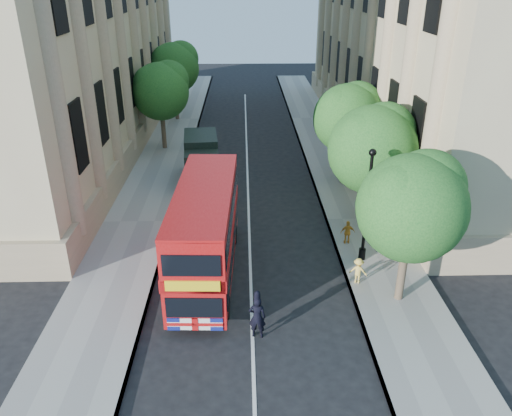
{
  "coord_description": "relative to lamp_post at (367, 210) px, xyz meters",
  "views": [
    {
      "loc": [
        -0.25,
        -13.1,
        11.72
      ],
      "look_at": [
        0.28,
        6.82,
        2.3
      ],
      "focal_mm": 35.0,
      "sensor_mm": 36.0,
      "label": 1
    }
  ],
  "objects": [
    {
      "name": "child_a",
      "position": [
        -0.39,
        1.43,
        -1.81
      ],
      "size": [
        0.68,
        0.29,
        1.15
      ],
      "primitive_type": "imported",
      "rotation": [
        0.0,
        0.0,
        3.15
      ],
      "color": "orange",
      "rests_on": "pavement_right"
    },
    {
      "name": "child_b",
      "position": [
        -0.6,
        -1.87,
        -1.83
      ],
      "size": [
        0.81,
        0.62,
        1.12
      ],
      "primitive_type": "imported",
      "rotation": [
        0.0,
        0.0,
        2.82
      ],
      "color": "#EDC651",
      "rests_on": "pavement_right"
    },
    {
      "name": "ground",
      "position": [
        -5.0,
        -6.0,
        -2.51
      ],
      "size": [
        120.0,
        120.0,
        0.0
      ],
      "primitive_type": "plane",
      "color": "black",
      "rests_on": "ground"
    },
    {
      "name": "building_left",
      "position": [
        -18.8,
        18.0,
        6.49
      ],
      "size": [
        12.0,
        38.0,
        18.0
      ],
      "primitive_type": "cube",
      "color": "tan",
      "rests_on": "ground"
    },
    {
      "name": "tree_left_far",
      "position": [
        -10.96,
        16.03,
        1.93
      ],
      "size": [
        4.0,
        4.0,
        6.3
      ],
      "color": "#473828",
      "rests_on": "ground"
    },
    {
      "name": "tree_right_mid",
      "position": [
        0.84,
        3.03,
        1.93
      ],
      "size": [
        4.2,
        4.2,
        6.37
      ],
      "color": "#473828",
      "rests_on": "ground"
    },
    {
      "name": "pavement_left",
      "position": [
        -10.75,
        4.0,
        -2.45
      ],
      "size": [
        3.5,
        80.0,
        0.12
      ],
      "primitive_type": "cube",
      "color": "gray",
      "rests_on": "ground"
    },
    {
      "name": "tree_right_near",
      "position": [
        0.84,
        -2.97,
        1.74
      ],
      "size": [
        4.0,
        4.0,
        6.08
      ],
      "color": "#473828",
      "rests_on": "ground"
    },
    {
      "name": "lamp_post",
      "position": [
        0.0,
        0.0,
        0.0
      ],
      "size": [
        0.32,
        0.32,
        5.16
      ],
      "color": "black",
      "rests_on": "pavement_right"
    },
    {
      "name": "tree_left_back",
      "position": [
        -10.96,
        24.03,
        2.2
      ],
      "size": [
        4.2,
        4.2,
        6.65
      ],
      "color": "#473828",
      "rests_on": "ground"
    },
    {
      "name": "tree_right_far",
      "position": [
        0.84,
        9.03,
        1.8
      ],
      "size": [
        4.0,
        4.0,
        6.15
      ],
      "color": "#473828",
      "rests_on": "ground"
    },
    {
      "name": "police_constable",
      "position": [
        -4.83,
        -5.0,
        -1.68
      ],
      "size": [
        0.65,
        0.47,
        1.65
      ],
      "primitive_type": "imported",
      "rotation": [
        0.0,
        0.0,
        3.02
      ],
      "color": "black",
      "rests_on": "ground"
    },
    {
      "name": "box_van",
      "position": [
        -7.81,
        9.74,
        -1.16
      ],
      "size": [
        2.39,
        4.99,
        2.76
      ],
      "rotation": [
        0.0,
        0.0,
        0.09
      ],
      "color": "black",
      "rests_on": "ground"
    },
    {
      "name": "woman_pedestrian",
      "position": [
        1.28,
        0.98,
        -1.5
      ],
      "size": [
        0.97,
        0.81,
        1.78
      ],
      "primitive_type": "imported",
      "rotation": [
        0.0,
        0.0,
        3.32
      ],
      "color": "silver",
      "rests_on": "pavement_right"
    },
    {
      "name": "pavement_right",
      "position": [
        0.75,
        4.0,
        -2.45
      ],
      "size": [
        3.5,
        80.0,
        0.12
      ],
      "primitive_type": "cube",
      "color": "gray",
      "rests_on": "ground"
    },
    {
      "name": "building_right",
      "position": [
        8.8,
        18.0,
        6.49
      ],
      "size": [
        12.0,
        38.0,
        18.0
      ],
      "primitive_type": "cube",
      "color": "tan",
      "rests_on": "ground"
    },
    {
      "name": "double_decker_bus",
      "position": [
        -6.84,
        -0.92,
        -0.36
      ],
      "size": [
        2.56,
        8.51,
        3.89
      ],
      "rotation": [
        0.0,
        0.0,
        -0.04
      ],
      "color": "#A60B0C",
      "rests_on": "ground"
    }
  ]
}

